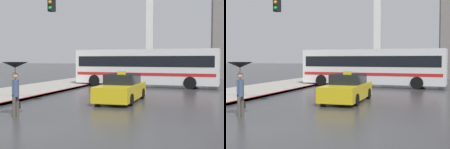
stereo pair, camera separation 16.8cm
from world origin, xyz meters
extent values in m
plane|color=#38383A|center=(0.00, 0.00, 0.00)|extent=(300.00, 300.00, 0.00)
cube|color=gold|center=(1.20, 8.25, 0.55)|extent=(1.80, 4.78, 0.77)
cube|color=black|center=(1.20, 8.49, 1.21)|extent=(1.58, 2.15, 0.54)
cylinder|color=black|center=(2.05, 6.77, 0.30)|extent=(0.20, 0.60, 0.60)
cylinder|color=black|center=(0.34, 6.77, 0.30)|extent=(0.20, 0.60, 0.60)
cylinder|color=black|center=(2.05, 9.73, 0.30)|extent=(0.20, 0.60, 0.60)
cylinder|color=black|center=(0.34, 9.73, 0.30)|extent=(0.20, 0.60, 0.60)
cube|color=yellow|center=(1.20, 8.25, 1.56)|extent=(0.44, 0.16, 0.16)
cube|color=silver|center=(0.71, 17.85, 1.68)|extent=(11.98, 3.46, 2.84)
cube|color=black|center=(0.71, 17.85, 2.11)|extent=(11.40, 3.43, 0.87)
cube|color=red|center=(0.71, 17.85, 1.08)|extent=(11.63, 3.45, 0.24)
cylinder|color=black|center=(-3.51, 16.99, 0.48)|extent=(0.98, 0.36, 0.96)
cylinder|color=black|center=(-3.31, 19.39, 0.48)|extent=(0.98, 0.36, 0.96)
cylinder|color=black|center=(4.44, 16.34, 0.48)|extent=(0.98, 0.36, 0.96)
cylinder|color=black|center=(4.64, 18.74, 0.48)|extent=(0.98, 0.36, 0.96)
cylinder|color=#4C473D|center=(-1.53, 2.35, 0.41)|extent=(0.12, 0.12, 0.83)
cylinder|color=#4C473D|center=(-1.53, 2.57, 0.41)|extent=(0.12, 0.12, 0.83)
cylinder|color=#3D4C6B|center=(-1.53, 2.46, 1.16)|extent=(0.27, 0.27, 0.66)
sphere|color=#DBAD89|center=(-1.53, 2.46, 1.65)|extent=(0.24, 0.24, 0.24)
cylinder|color=#3D4C6B|center=(-1.53, 2.29, 1.20)|extent=(0.07, 0.07, 0.56)
cylinder|color=#3D4C6B|center=(-1.53, 2.64, 1.20)|extent=(0.07, 0.07, 0.56)
cone|color=black|center=(-1.53, 2.46, 2.07)|extent=(0.99, 0.99, 0.22)
cylinder|color=black|center=(-1.53, 2.46, 1.72)|extent=(0.02, 0.02, 0.68)
cube|color=#262628|center=(-1.58, 2.72, 0.46)|extent=(0.10, 0.18, 0.28)
cube|color=black|center=(-1.27, 5.02, 4.87)|extent=(0.28, 0.28, 0.80)
sphere|color=orange|center=(-1.27, 4.86, 4.87)|extent=(0.16, 0.16, 0.16)
sphere|color=green|center=(-1.27, 4.86, 4.61)|extent=(0.16, 0.16, 0.16)
cube|color=white|center=(-1.23, 31.45, 8.85)|extent=(0.90, 0.90, 17.71)
camera|label=1|loc=(5.51, -8.01, 2.28)|focal=50.00mm
camera|label=2|loc=(5.67, -7.96, 2.28)|focal=50.00mm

